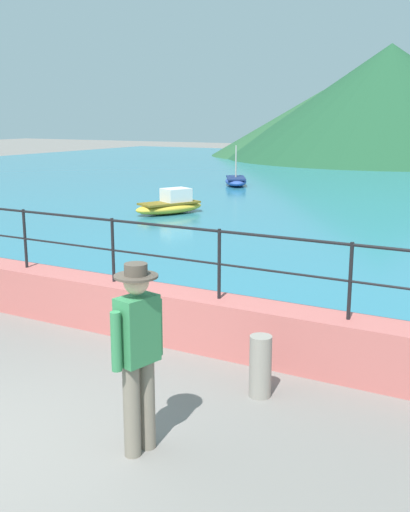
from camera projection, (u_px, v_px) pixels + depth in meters
The scene contains 8 objects.
promenade_wall at pixel (164, 314), 8.24m from camera, with size 20.00×0.56×0.70m, color #BC605B.
railing at pixel (163, 244), 8.02m from camera, with size 18.44×0.04×0.90m.
hill_main at pixel (389, 102), 42.90m from camera, with size 23.06×23.06×7.92m, color #1E4C2D.
hill_secondary at pixel (321, 124), 46.05m from camera, with size 16.86×16.86×4.88m, color #285633.
person_walking at pixel (138, 350), 5.31m from camera, with size 0.38×0.56×1.75m.
bollard at pixel (260, 366), 6.54m from camera, with size 0.24×0.24×0.69m, color gray.
boat_2 at pixel (236, 181), 26.26m from camera, with size 1.92×2.44×1.70m.
boat_3 at pixel (171, 205), 18.64m from camera, with size 1.78×2.47×0.76m.
Camera 1 is at (4.33, -3.38, 2.96)m, focal length 42.77 mm.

